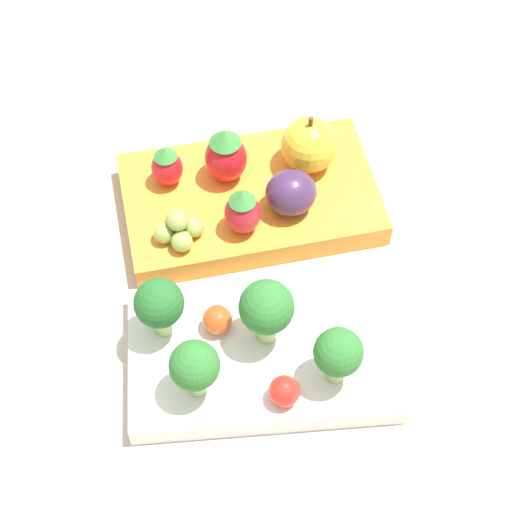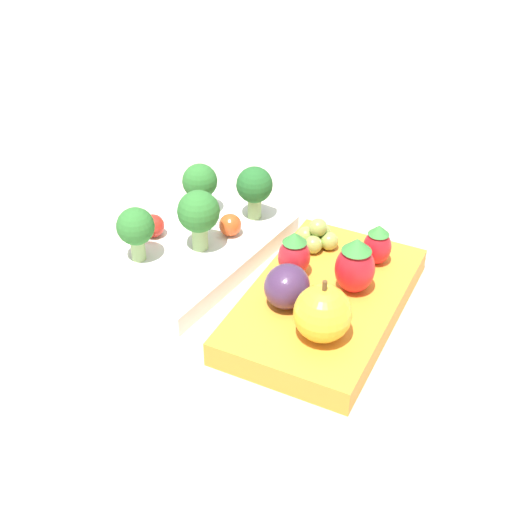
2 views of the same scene
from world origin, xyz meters
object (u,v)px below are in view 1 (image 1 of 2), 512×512
strawberry_2 (248,210)px  broccoli_floret_1 (338,354)px  broccoli_floret_3 (195,367)px  broccoli_floret_0 (266,309)px  bento_box_savoury (262,355)px  strawberry_1 (167,166)px  apple (309,145)px  plum (291,193)px  broccoli_floret_2 (159,305)px  cherry_tomato_0 (217,320)px  grape_cluster (179,228)px  strawberry_0 (220,156)px  cherry_tomato_1 (284,391)px  bento_box_fruit (250,199)px

strawberry_2 → broccoli_floret_1: bearing=101.2°
broccoli_floret_1 → broccoli_floret_3: (0.10, -0.01, 0.00)m
broccoli_floret_0 → broccoli_floret_3: bearing=27.0°
bento_box_savoury → strawberry_1: (0.04, -0.17, 0.03)m
apple → plum: bearing=56.8°
plum → broccoli_floret_0: bearing=65.6°
strawberry_2 → apple: bearing=-141.7°
broccoli_floret_1 → broccoli_floret_2: bearing=-31.5°
broccoli_floret_3 → strawberry_1: 0.19m
cherry_tomato_0 → strawberry_2: 0.09m
plum → grape_cluster: 0.09m
strawberry_0 → strawberry_2: strawberry_0 is taller
broccoli_floret_1 → broccoli_floret_2: (0.11, -0.07, 0.00)m
broccoli_floret_3 → strawberry_0: 0.19m
broccoli_floret_2 → strawberry_1: (-0.03, -0.13, -0.01)m
broccoli_floret_1 → plum: bearing=-93.7°
broccoli_floret_1 → apple: 0.19m
broccoli_floret_3 → plum: size_ratio=1.31×
strawberry_0 → apple: bearing=176.6°
broccoli_floret_3 → cherry_tomato_1: 0.06m
plum → cherry_tomato_1: bearing=72.8°
bento_box_savoury → strawberry_2: (-0.02, -0.11, 0.03)m
bento_box_savoury → bento_box_fruit: (-0.03, -0.14, 0.00)m
broccoli_floret_1 → plum: (-0.01, -0.15, -0.01)m
strawberry_0 → plum: bearing=136.1°
broccoli_floret_3 → plum: bearing=-127.9°
broccoli_floret_3 → plum: 0.17m
cherry_tomato_1 → strawberry_1: bearing=-79.1°
bento_box_fruit → strawberry_2: size_ratio=4.81×
broccoli_floret_2 → strawberry_2: (-0.08, -0.07, -0.01)m
broccoli_floret_2 → strawberry_0: (-0.07, -0.13, -0.01)m
bento_box_fruit → strawberry_2: bearing=72.9°
broccoli_floret_1 → cherry_tomato_0: broccoli_floret_1 is taller
plum → broccoli_floret_1: bearing=86.3°
broccoli_floret_0 → plum: size_ratio=1.47×
broccoli_floret_1 → grape_cluster: (0.08, -0.14, -0.02)m
broccoli_floret_3 → strawberry_1: size_ratio=1.37×
apple → strawberry_1: 0.12m
cherry_tomato_1 → grape_cluster: grape_cluster is taller
strawberry_0 → grape_cluster: strawberry_0 is taller
bento_box_fruit → broccoli_floret_0: 0.14m
apple → strawberry_2: size_ratio=1.25×
broccoli_floret_1 → apple: size_ratio=0.97×
strawberry_0 → broccoli_floret_2: bearing=60.3°
strawberry_1 → broccoli_floret_0: bearing=104.4°
broccoli_floret_2 → strawberry_2: broccoli_floret_2 is taller
bento_box_savoury → broccoli_floret_1: (-0.04, 0.03, 0.04)m
strawberry_0 → plum: 0.06m
broccoli_floret_3 → strawberry_1: broccoli_floret_3 is taller
cherry_tomato_1 → plum: bearing=-107.2°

